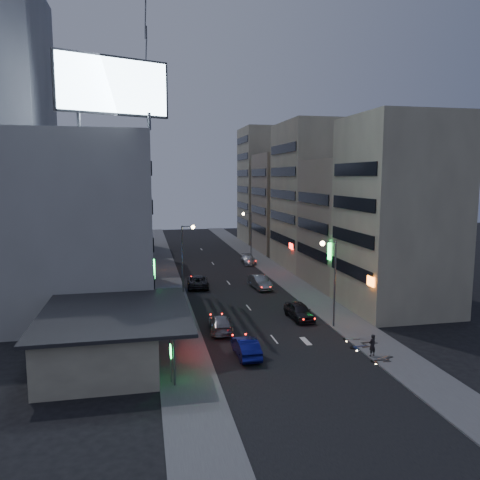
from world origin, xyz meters
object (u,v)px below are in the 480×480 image
object	(u,v)px
parked_car_right_far	(249,259)
scooter_blue	(367,338)
parked_car_right_near	(299,311)
scooter_black_b	(375,335)
parked_car_left	(198,281)
road_car_blue	(246,347)
person	(372,345)
road_car_silver	(221,324)
scooter_silver_a	(388,348)
scooter_black_a	(389,353)
scooter_silver_b	(358,332)
parked_car_right_mid	(260,282)

from	to	relation	value
parked_car_right_far	scooter_blue	distance (m)	37.80
parked_car_right_near	scooter_black_b	distance (m)	8.63
parked_car_left	road_car_blue	bearing A→B (deg)	97.46
person	road_car_silver	bearing A→B (deg)	-58.83
parked_car_right_near	scooter_blue	world-z (taller)	parked_car_right_near
parked_car_left	scooter_blue	world-z (taller)	parked_car_left
scooter_silver_a	scooter_blue	size ratio (longest dim) A/B	0.98
scooter_black_a	scooter_silver_b	size ratio (longest dim) A/B	1.06
parked_car_right_near	scooter_silver_a	xyz separation A→B (m)	(3.59, -10.67, -0.12)
parked_car_right_near	parked_car_right_far	size ratio (longest dim) A/B	0.99
scooter_silver_a	person	bearing A→B (deg)	60.68
scooter_blue	parked_car_right_near	bearing A→B (deg)	11.70
road_car_silver	scooter_blue	distance (m)	12.77
parked_car_right_far	parked_car_right_near	bearing A→B (deg)	-89.23
parked_car_right_near	scooter_blue	bearing A→B (deg)	-72.63
road_car_silver	scooter_blue	world-z (taller)	road_car_silver
parked_car_left	road_car_silver	size ratio (longest dim) A/B	1.13
road_car_blue	scooter_black_b	bearing A→B (deg)	-177.28
scooter_blue	parked_car_left	bearing A→B (deg)	17.28
parked_car_right_mid	parked_car_right_far	xyz separation A→B (m)	(2.29, 16.52, -0.12)
road_car_blue	scooter_black_a	distance (m)	10.89
parked_car_right_far	parked_car_right_mid	bearing A→B (deg)	-93.99
person	scooter_black_b	world-z (taller)	person
parked_car_right_mid	road_car_silver	world-z (taller)	parked_car_right_mid
parked_car_left	scooter_silver_b	world-z (taller)	parked_car_left
parked_car_right_mid	scooter_black_a	xyz separation A→B (m)	(3.91, -24.48, -0.17)
parked_car_right_far	scooter_silver_b	bearing A→B (deg)	-83.75
parked_car_right_far	scooter_blue	bearing A→B (deg)	-83.97
parked_car_left	person	bearing A→B (deg)	117.19
scooter_silver_a	scooter_silver_b	distance (m)	4.11
scooter_silver_a	scooter_blue	xyz separation A→B (m)	(-0.57, 2.43, 0.01)
person	scooter_silver_b	xyz separation A→B (m)	(0.78, 3.96, -0.36)
person	scooter_silver_b	size ratio (longest dim) A/B	1.04
scooter_black_a	scooter_silver_a	distance (m)	0.87
parked_car_right_mid	scooter_black_b	size ratio (longest dim) A/B	2.62
person	scooter_silver_a	bearing A→B (deg)	154.76
road_car_blue	person	xyz separation A→B (m)	(9.50, -2.23, 0.24)
scooter_silver_b	scooter_black_b	bearing A→B (deg)	-125.61
parked_car_right_far	scooter_black_b	size ratio (longest dim) A/B	2.53
parked_car_right_near	parked_car_left	distance (m)	17.29
parked_car_right_near	parked_car_right_far	world-z (taller)	parked_car_right_near
parked_car_right_far	road_car_blue	bearing A→B (deg)	-99.19
parked_car_right_near	scooter_silver_a	distance (m)	11.26
scooter_blue	parked_car_right_far	bearing A→B (deg)	-6.29
scooter_blue	scooter_silver_b	xyz separation A→B (m)	(0.08, 1.65, -0.08)
scooter_black_a	scooter_blue	bearing A→B (deg)	10.68
person	parked_car_right_near	bearing A→B (deg)	-97.46
scooter_black_a	scooter_blue	xyz separation A→B (m)	(-0.22, 3.23, 0.05)
road_car_silver	scooter_black_a	bearing A→B (deg)	145.09
road_car_blue	scooter_black_b	distance (m)	11.28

